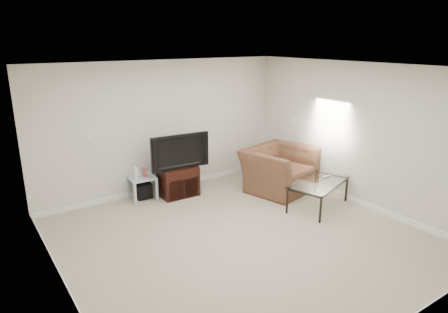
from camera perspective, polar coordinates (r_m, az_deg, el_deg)
floor at (r=6.09m, az=2.54°, el=-11.60°), size 5.00×5.00×0.00m
ceiling at (r=5.39m, az=2.88°, el=12.56°), size 5.00×5.00×0.00m
wall_back at (r=7.69m, az=-8.59°, el=4.18°), size 5.00×0.02×2.50m
wall_left at (r=4.64m, az=-22.93°, el=-5.29°), size 0.02×5.00×2.50m
wall_right at (r=7.35m, az=18.50°, el=2.92°), size 0.02×5.00×2.50m
plate_back at (r=7.20m, az=-18.60°, el=2.65°), size 0.12×0.02×0.12m
plate_right_switch at (r=8.37m, az=9.77°, el=5.13°), size 0.02×0.09×0.13m
plate_right_outlet at (r=8.41m, az=10.87°, el=-1.58°), size 0.02×0.08×0.12m
tv_stand at (r=7.59m, az=-6.56°, el=-3.50°), size 0.70×0.50×0.57m
dvd_player at (r=7.49m, az=-6.48°, el=-2.21°), size 0.38×0.27×0.05m
television at (r=7.37m, az=-6.62°, el=0.89°), size 1.05×0.29×0.65m
side_table at (r=7.56m, az=-11.61°, el=-4.37°), size 0.49×0.49×0.44m
subwoofer at (r=7.60m, az=-11.43°, el=-4.74°), size 0.30×0.30×0.27m
game_console at (r=7.40m, az=-12.50°, el=-2.25°), size 0.06×0.15×0.20m
game_case at (r=7.46m, az=-11.30°, el=-2.16°), size 0.05×0.13×0.17m
recliner at (r=7.80m, az=7.94°, el=-0.83°), size 1.45×1.12×1.13m
coffee_table at (r=7.23m, az=13.27°, el=-5.29°), size 1.37×1.04×0.48m
remote at (r=7.40m, az=14.44°, el=-2.79°), size 0.19×0.06×0.02m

